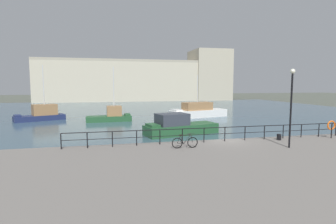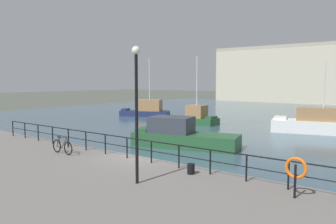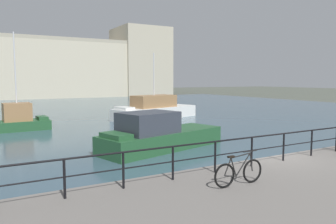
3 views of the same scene
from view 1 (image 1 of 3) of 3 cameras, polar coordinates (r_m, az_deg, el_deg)
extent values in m
plane|color=#4C5147|center=(21.25, 11.86, -7.59)|extent=(240.00, 240.00, 0.00)
cube|color=#385160|center=(49.99, -2.55, 0.27)|extent=(80.00, 60.00, 0.01)
cube|color=slate|center=(15.69, 21.92, -11.42)|extent=(56.00, 13.00, 0.72)
cube|color=#C1B79E|center=(82.12, -6.55, 6.42)|extent=(57.53, 10.89, 11.40)
cube|color=#B2A891|center=(87.68, 8.81, 7.78)|extent=(11.20, 11.98, 15.75)
cube|color=#A49C86|center=(77.31, -6.20, 10.95)|extent=(57.53, 0.60, 0.70)
cube|color=white|center=(40.34, 6.53, -0.32)|extent=(9.39, 4.80, 1.10)
cube|color=#997047|center=(40.11, 6.30, 1.27)|extent=(4.79, 3.08, 1.16)
cube|color=white|center=(38.27, 1.83, 0.39)|extent=(1.51, 1.98, 0.24)
cylinder|color=silver|center=(39.99, 6.34, 5.01)|extent=(0.10, 0.10, 4.07)
cube|color=navy|center=(40.44, -25.81, -1.14)|extent=(6.67, 4.56, 0.71)
cube|color=#997047|center=(40.46, -24.96, 0.46)|extent=(3.52, 2.89, 1.47)
cube|color=navy|center=(39.96, -29.61, -0.71)|extent=(1.31, 1.65, 0.24)
cylinder|color=silver|center=(40.32, -25.18, 5.30)|extent=(0.10, 0.10, 5.37)
cube|color=#23512D|center=(36.53, -12.56, -1.39)|extent=(5.98, 2.38, 0.71)
cube|color=#997047|center=(36.45, -11.49, 0.24)|extent=(1.99, 1.70, 1.34)
cube|color=#23512D|center=(36.66, -8.72, -0.54)|extent=(0.77, 1.51, 0.24)
cylinder|color=silver|center=(36.28, -11.59, 5.40)|extent=(0.10, 0.10, 5.22)
cube|color=#23512D|center=(26.48, 2.90, -3.70)|extent=(7.79, 4.20, 0.98)
cube|color=#333842|center=(25.81, 0.89, -1.58)|extent=(3.36, 2.75, 1.12)
cube|color=#23512D|center=(24.96, -3.28, -2.87)|extent=(1.29, 1.82, 0.24)
cylinder|color=black|center=(18.68, -21.99, -5.87)|extent=(0.07, 0.07, 1.05)
cylinder|color=black|center=(18.47, -16.95, -5.82)|extent=(0.07, 0.07, 1.05)
cylinder|color=black|center=(18.41, -11.85, -5.73)|extent=(0.07, 0.07, 1.05)
cylinder|color=black|center=(18.50, -6.75, -5.59)|extent=(0.07, 0.07, 1.05)
cylinder|color=black|center=(18.73, -1.74, -5.40)|extent=(0.07, 0.07, 1.05)
cylinder|color=black|center=(19.10, 3.11, -5.19)|extent=(0.07, 0.07, 1.05)
cylinder|color=black|center=(19.60, 7.74, -4.95)|extent=(0.07, 0.07, 1.05)
cylinder|color=black|center=(20.21, 12.11, -4.70)|extent=(0.07, 0.07, 1.05)
cylinder|color=black|center=(20.94, 16.19, -4.43)|extent=(0.07, 0.07, 1.05)
cylinder|color=black|center=(21.77, 19.98, -4.17)|extent=(0.07, 0.07, 1.05)
cylinder|color=black|center=(22.68, 23.48, -3.90)|extent=(0.07, 0.07, 1.05)
cylinder|color=black|center=(23.68, 26.69, -3.65)|extent=(0.07, 0.07, 1.05)
cylinder|color=black|center=(24.74, 29.64, -3.41)|extent=(0.07, 0.07, 1.05)
cylinder|color=black|center=(25.86, 32.33, -3.18)|extent=(0.07, 0.07, 1.05)
cylinder|color=black|center=(20.12, 12.14, -3.23)|extent=(22.91, 0.06, 0.06)
cylinder|color=black|center=(20.20, 12.11, -4.55)|extent=(22.91, 0.04, 0.04)
torus|color=black|center=(17.89, 5.29, -6.51)|extent=(0.72, 0.07, 0.72)
torus|color=black|center=(17.62, 1.99, -6.68)|extent=(0.72, 0.07, 0.72)
cylinder|color=black|center=(17.74, 4.16, -5.81)|extent=(0.55, 0.05, 0.66)
cylinder|color=black|center=(17.65, 3.03, -5.98)|extent=(0.23, 0.04, 0.58)
cylinder|color=black|center=(17.66, 3.85, -4.92)|extent=(0.72, 0.05, 0.11)
cylinder|color=black|center=(17.68, 2.67, -6.77)|extent=(0.43, 0.04, 0.12)
cylinder|color=black|center=(17.60, 2.35, -5.88)|extent=(0.26, 0.04, 0.51)
cylinder|color=black|center=(17.82, 5.13, -5.64)|extent=(0.14, 0.04, 0.57)
cube|color=black|center=(17.57, 2.71, -4.96)|extent=(0.22, 0.09, 0.05)
cylinder|color=black|center=(17.74, 4.98, -4.60)|extent=(0.52, 0.03, 0.02)
cylinder|color=black|center=(21.99, 22.72, -4.98)|extent=(0.32, 0.32, 0.44)
cylinder|color=black|center=(24.50, 31.68, -3.48)|extent=(0.08, 0.08, 1.15)
torus|color=orange|center=(24.48, 31.64, -2.43)|extent=(0.75, 0.11, 0.75)
cylinder|color=black|center=(19.27, 24.85, 0.18)|extent=(0.12, 0.12, 4.92)
sphere|color=silver|center=(19.21, 25.19, 7.92)|extent=(0.32, 0.32, 0.32)
camera|label=2|loc=(21.32, 61.49, 2.10)|focal=36.40mm
camera|label=3|loc=(9.66, -22.04, -1.01)|focal=35.19mm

